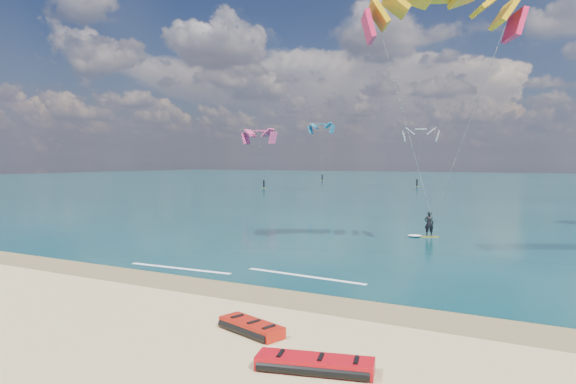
# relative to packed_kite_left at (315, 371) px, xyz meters

# --- Properties ---
(ground) EXTENTS (320.00, 320.00, 0.00)m
(ground) POSITION_rel_packed_kite_left_xyz_m (-6.65, 42.38, 0.00)
(ground) COLOR tan
(ground) RESTS_ON ground
(wet_sand_strip) EXTENTS (320.00, 2.40, 0.01)m
(wet_sand_strip) POSITION_rel_packed_kite_left_xyz_m (-6.65, 5.38, 0.00)
(wet_sand_strip) COLOR brown
(wet_sand_strip) RESTS_ON ground
(sea) EXTENTS (320.00, 200.00, 0.04)m
(sea) POSITION_rel_packed_kite_left_xyz_m (-6.65, 106.38, 0.02)
(sea) COLOR #0A3539
(sea) RESTS_ON ground
(packed_kite_left) EXTENTS (3.17, 1.81, 0.40)m
(packed_kite_left) POSITION_rel_packed_kite_left_xyz_m (0.00, 0.00, 0.00)
(packed_kite_left) COLOR red
(packed_kite_left) RESTS_ON ground
(packed_kite_mid) EXTENTS (2.55, 1.71, 0.39)m
(packed_kite_mid) POSITION_rel_packed_kite_left_xyz_m (-2.77, 1.58, 0.00)
(packed_kite_mid) COLOR red
(packed_kite_mid) RESTS_ON ground
(kitesurfer_main) EXTENTS (8.70, 10.01, 14.64)m
(kitesurfer_main) POSITION_rel_packed_kite_left_xyz_m (-1.37, 18.76, 7.47)
(kitesurfer_main) COLOR yellow
(kitesurfer_main) RESTS_ON sea
(shoreline_foam) EXTENTS (11.35, 1.89, 0.01)m
(shoreline_foam) POSITION_rel_packed_kite_left_xyz_m (-7.36, 8.04, 0.04)
(shoreline_foam) COLOR white
(shoreline_foam) RESTS_ON ground
(distant_kites) EXTENTS (61.78, 38.74, 13.41)m
(distant_kites) POSITION_rel_packed_kite_left_xyz_m (-24.61, 86.58, 5.59)
(distant_kites) COLOR #206A8D
(distant_kites) RESTS_ON ground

